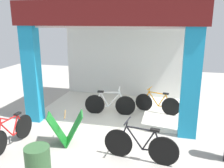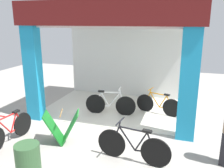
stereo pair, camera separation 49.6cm
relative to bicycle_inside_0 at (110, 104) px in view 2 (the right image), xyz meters
The scene contains 8 objects.
ground_plane 1.10m from the bicycle_inside_0, 83.14° to the right, with size 18.43×18.43×0.00m, color #9E9991.
shop_facade 1.74m from the bicycle_inside_0, 79.50° to the left, with size 5.41×3.67×3.71m.
bicycle_inside_0 is the anchor object (origin of this frame).
bicycle_inside_1 1.66m from the bicycle_inside_0, 18.42° to the left, with size 1.56×0.51×0.88m.
bicycle_parked_0 3.30m from the bicycle_inside_0, 125.61° to the right, with size 0.46×1.66×0.92m.
bicycle_parked_1 2.91m from the bicycle_inside_0, 61.87° to the right, with size 1.74×0.48×0.96m.
sandwich_board_sign 2.30m from the bicycle_inside_0, 105.95° to the right, with size 1.05×0.87×0.85m.
trash_bin 3.93m from the bicycle_inside_0, 96.51° to the right, with size 0.49×0.49×0.84m, color #335933.
Camera 2 is at (2.25, -6.36, 3.16)m, focal length 38.40 mm.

